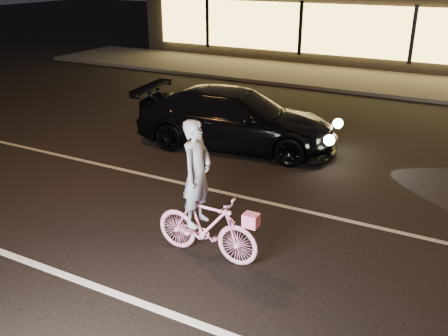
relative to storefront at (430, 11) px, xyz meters
The scene contains 7 objects.
ground 19.09m from the storefront, 90.00° to the right, with size 90.00×90.00×0.00m, color black.
lane_stripe_near 20.58m from the storefront, 90.00° to the right, with size 60.00×0.12×0.01m, color silver.
lane_stripe_far 17.10m from the storefront, 90.00° to the right, with size 60.00×0.10×0.01m, color gray.
sidewalk 6.32m from the storefront, 90.00° to the right, with size 30.00×4.00×0.12m, color #383533.
storefront is the anchor object (origin of this frame).
cyclist 19.13m from the storefront, 91.50° to the right, with size 1.68×0.58×2.12m.
sedan 14.74m from the storefront, 98.91° to the right, with size 5.01×2.60×1.39m.
Camera 1 is at (2.82, -5.69, 4.09)m, focal length 40.00 mm.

